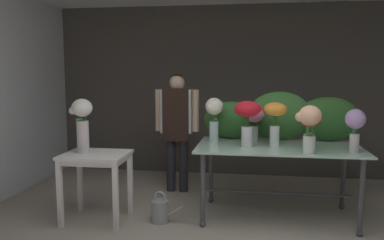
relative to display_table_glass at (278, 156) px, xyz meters
name	(u,v)px	position (x,y,z in m)	size (l,w,h in m)	color
ground_plane	(234,212)	(-0.48, 0.10, -0.69)	(7.75, 7.75, 0.00)	#9E9384
wall_back	(240,91)	(-0.48, 1.86, 0.62)	(5.84, 0.12, 2.61)	#4C4742
display_table_glass	(278,156)	(0.00, 0.00, 0.00)	(1.75, 0.99, 0.81)	#ACD2BF
side_table_white	(96,163)	(-1.93, -0.40, -0.05)	(0.68, 0.56, 0.74)	white
florist	(177,120)	(-1.27, 0.79, 0.28)	(0.58, 0.24, 1.57)	#232328
foliage_backdrop	(283,118)	(0.07, 0.38, 0.38)	(1.80, 0.26, 0.57)	#2D6028
vase_crimson_anemones	(248,116)	(-0.34, -0.13, 0.45)	(0.29, 0.28, 0.49)	silver
vase_scarlet_hydrangea	(310,125)	(0.31, -0.11, 0.37)	(0.22, 0.19, 0.41)	silver
vase_ivory_lilies	(214,115)	(-0.71, 0.14, 0.43)	(0.20, 0.20, 0.50)	silver
vase_peach_dahlias	(309,123)	(0.26, -0.37, 0.42)	(0.25, 0.22, 0.48)	silver
vase_lilac_freesia	(355,125)	(0.72, -0.25, 0.40)	(0.20, 0.20, 0.43)	silver
vase_rosy_roses	(255,118)	(-0.26, 0.19, 0.39)	(0.22, 0.22, 0.42)	silver
vase_sunset_ranunculus	(275,117)	(-0.05, -0.07, 0.44)	(0.24, 0.24, 0.48)	silver
vase_white_roses_tall	(82,122)	(-2.07, -0.40, 0.39)	(0.24, 0.22, 0.58)	silver
watering_can	(160,211)	(-1.24, -0.34, -0.56)	(0.35, 0.18, 0.34)	#999EA3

